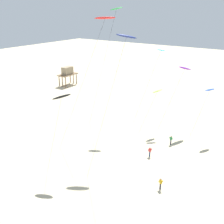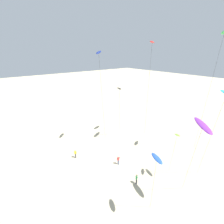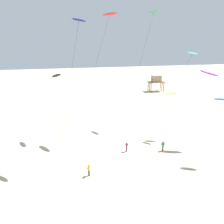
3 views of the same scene
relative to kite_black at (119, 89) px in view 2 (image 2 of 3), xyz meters
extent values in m
plane|color=beige|center=(7.90, -12.89, -11.20)|extent=(260.00, 260.00, 0.00)
ellipsoid|color=black|center=(0.01, -0.01, 0.06)|extent=(2.08, 2.57, 1.24)
cylinder|color=#262626|center=(-0.94, 1.00, -5.63)|extent=(1.93, 2.06, 11.14)
ellipsoid|color=navy|center=(3.50, -8.00, 8.16)|extent=(2.12, 2.42, 0.76)
cylinder|color=#262626|center=(1.68, -6.05, -1.58)|extent=(3.68, 3.92, 19.25)
ellipsoid|color=red|center=(9.38, -0.65, 9.90)|extent=(2.43, 3.11, 0.60)
cylinder|color=#262626|center=(6.62, 2.29, -0.71)|extent=(5.54, 5.91, 20.99)
cylinder|color=#262626|center=(22.05, -1.61, -3.80)|extent=(3.51, 3.75, 14.81)
ellipsoid|color=purple|center=(23.82, -8.46, 0.78)|extent=(3.23, 2.23, 1.26)
cylinder|color=#262626|center=(22.34, -6.87, -5.28)|extent=(3.01, 3.21, 11.85)
cylinder|color=#262626|center=(17.35, 5.92, -0.09)|extent=(3.84, 4.09, 22.23)
ellipsoid|color=blue|center=(22.09, -13.90, -2.04)|extent=(2.36, 1.65, 0.36)
cylinder|color=#262626|center=(21.15, -12.90, -6.68)|extent=(1.91, 2.04, 9.06)
ellipsoid|color=#8CD833|center=(19.08, -5.39, -3.01)|extent=(1.84, 1.66, 0.68)
cylinder|color=#262626|center=(17.98, -4.21, -7.14)|extent=(2.24, 2.39, 8.13)
cylinder|color=navy|center=(10.09, -8.81, -10.76)|extent=(0.22, 0.22, 0.88)
cube|color=red|center=(10.09, -8.81, -10.03)|extent=(0.22, 0.35, 0.58)
sphere|color=beige|center=(10.09, -8.81, -9.63)|extent=(0.20, 0.20, 0.20)
cylinder|color=red|center=(10.10, -9.03, -9.98)|extent=(0.51, 0.12, 0.39)
cylinder|color=red|center=(10.08, -8.59, -9.98)|extent=(0.51, 0.12, 0.39)
cylinder|color=#33333D|center=(15.84, -10.00, -10.76)|extent=(0.22, 0.22, 0.88)
cube|color=#338C4C|center=(15.84, -10.00, -10.03)|extent=(0.38, 0.38, 0.58)
sphere|color=#9E7051|center=(15.84, -10.00, -9.63)|extent=(0.20, 0.20, 0.20)
cylinder|color=#338C4C|center=(15.99, -10.16, -9.98)|extent=(0.42, 0.42, 0.39)
cylinder|color=#338C4C|center=(15.68, -9.85, -9.98)|extent=(0.42, 0.42, 0.39)
cylinder|color=#33333D|center=(3.33, -13.81, -10.76)|extent=(0.22, 0.22, 0.88)
cube|color=gold|center=(3.33, -13.81, -10.03)|extent=(0.33, 0.39, 0.58)
sphere|color=#9E7051|center=(3.33, -13.81, -9.63)|extent=(0.20, 0.20, 0.20)
cylinder|color=gold|center=(3.24, -14.01, -9.98)|extent=(0.49, 0.30, 0.39)
cylinder|color=gold|center=(3.42, -13.61, -9.98)|extent=(0.49, 0.30, 0.39)
camera|label=1|loc=(-24.71, -25.23, 11.39)|focal=43.13mm
camera|label=2|loc=(32.60, -28.35, 8.82)|focal=30.51mm
camera|label=3|loc=(0.53, -37.28, 5.20)|focal=33.51mm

